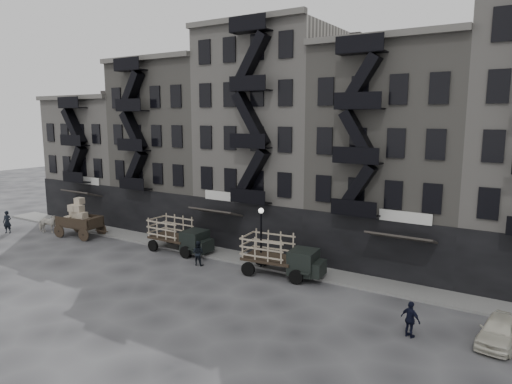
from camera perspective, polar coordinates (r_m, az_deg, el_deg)
The scene contains 15 objects.
ground at distance 31.62m, azimuth -6.61°, elevation -9.84°, with size 140.00×140.00×0.00m, color #38383A.
sidewalk at distance 34.44m, azimuth -2.65°, elevation -8.03°, with size 55.00×2.50×0.15m, color slate.
building_west at distance 51.17m, azimuth -17.34°, elevation 4.07°, with size 10.00×11.35×13.20m.
building_midwest at distance 43.92m, azimuth -8.91°, elevation 5.53°, with size 10.00×11.35×16.20m.
building_center at distance 38.03m, azimuth 2.54°, elevation 6.56°, with size 10.00×11.35×18.20m.
building_mideast at distance 34.25m, azimuth 17.24°, elevation 4.15°, with size 10.00×11.35×16.20m.
lamp_post at distance 31.18m, azimuth 0.63°, elevation -4.72°, with size 0.36×0.36×4.28m.
horse at distance 45.34m, azimuth -24.63°, elevation -3.61°, with size 0.91×2.00×1.69m, color beige.
wagon at distance 42.70m, azimuth -21.30°, elevation -2.68°, with size 4.22×2.62×3.37m.
stake_truck_west at distance 35.86m, azimuth -9.59°, elevation -5.07°, with size 5.29×2.23×2.64m.
stake_truck_east at distance 30.24m, azimuth 3.11°, elevation -7.61°, with size 5.59×2.71×2.72m.
car_east at distance 24.73m, azimuth 28.14°, elevation -15.01°, with size 1.51×3.75×1.28m, color beige.
pedestrian_west at distance 46.83m, azimuth -28.66°, elevation -3.31°, with size 0.74×0.49×2.03m, color black.
pedestrian_mid at distance 32.70m, azimuth -7.26°, elevation -7.58°, with size 0.86×0.67×1.77m, color black.
policeman at distance 23.62m, azimuth 18.75°, elevation -14.86°, with size 1.04×0.43×1.78m, color black.
Camera 1 is at (18.90, -23.12, 10.41)m, focal length 32.00 mm.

